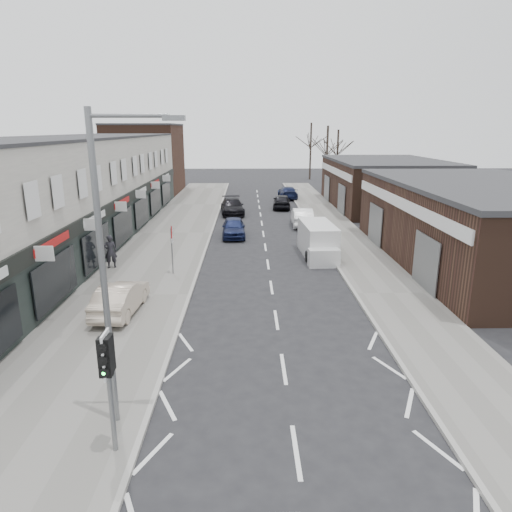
{
  "coord_description": "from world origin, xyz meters",
  "views": [
    {
      "loc": [
        -1.16,
        -11.46,
        7.64
      ],
      "look_at": [
        -0.83,
        6.54,
        2.6
      ],
      "focal_mm": 32.0,
      "sensor_mm": 36.0,
      "label": 1
    }
  ],
  "objects_px": {
    "traffic_light": "(107,365)",
    "warning_sign": "(172,236)",
    "white_van": "(318,241)",
    "parked_car_right_a": "(302,217)",
    "street_lamp": "(109,258)",
    "parked_car_left_a": "(234,227)",
    "parked_car_right_b": "(282,201)",
    "parked_car_right_c": "(288,193)",
    "sedan_on_pavement": "(120,298)",
    "pedestrian": "(110,251)",
    "parked_car_left_b": "(232,206)"
  },
  "relations": [
    {
      "from": "warning_sign",
      "to": "pedestrian",
      "type": "xyz_separation_m",
      "value": [
        -3.66,
        1.15,
        -1.15
      ]
    },
    {
      "from": "warning_sign",
      "to": "parked_car_left_b",
      "type": "bearing_deg",
      "value": 81.96
    },
    {
      "from": "parked_car_right_a",
      "to": "parked_car_right_c",
      "type": "distance_m",
      "value": 14.97
    },
    {
      "from": "warning_sign",
      "to": "parked_car_right_a",
      "type": "height_order",
      "value": "warning_sign"
    },
    {
      "from": "street_lamp",
      "to": "parked_car_left_a",
      "type": "xyz_separation_m",
      "value": [
        2.33,
        21.92,
        -3.92
      ]
    },
    {
      "from": "parked_car_right_a",
      "to": "parked_car_right_b",
      "type": "height_order",
      "value": "parked_car_right_a"
    },
    {
      "from": "street_lamp",
      "to": "parked_car_right_a",
      "type": "relative_size",
      "value": 1.81
    },
    {
      "from": "white_van",
      "to": "parked_car_left_b",
      "type": "distance_m",
      "value": 15.49
    },
    {
      "from": "sedan_on_pavement",
      "to": "parked_car_left_a",
      "type": "height_order",
      "value": "sedan_on_pavement"
    },
    {
      "from": "traffic_light",
      "to": "parked_car_right_a",
      "type": "relative_size",
      "value": 0.7
    },
    {
      "from": "traffic_light",
      "to": "parked_car_left_a",
      "type": "relative_size",
      "value": 0.76
    },
    {
      "from": "white_van",
      "to": "parked_car_left_a",
      "type": "relative_size",
      "value": 1.28
    },
    {
      "from": "parked_car_left_a",
      "to": "sedan_on_pavement",
      "type": "bearing_deg",
      "value": -108.73
    },
    {
      "from": "street_lamp",
      "to": "parked_car_right_b",
      "type": "height_order",
      "value": "street_lamp"
    },
    {
      "from": "warning_sign",
      "to": "parked_car_right_b",
      "type": "bearing_deg",
      "value": 70.88
    },
    {
      "from": "white_van",
      "to": "sedan_on_pavement",
      "type": "bearing_deg",
      "value": -139.67
    },
    {
      "from": "traffic_light",
      "to": "warning_sign",
      "type": "bearing_deg",
      "value": 93.1
    },
    {
      "from": "traffic_light",
      "to": "warning_sign",
      "type": "xyz_separation_m",
      "value": [
        -0.76,
        14.02,
        -0.21
      ]
    },
    {
      "from": "parked_car_right_a",
      "to": "pedestrian",
      "type": "bearing_deg",
      "value": 46.12
    },
    {
      "from": "sedan_on_pavement",
      "to": "parked_car_right_c",
      "type": "relative_size",
      "value": 0.85
    },
    {
      "from": "parked_car_right_b",
      "to": "sedan_on_pavement",
      "type": "bearing_deg",
      "value": 76.23
    },
    {
      "from": "pedestrian",
      "to": "parked_car_left_b",
      "type": "height_order",
      "value": "pedestrian"
    },
    {
      "from": "warning_sign",
      "to": "traffic_light",
      "type": "bearing_deg",
      "value": -86.9
    },
    {
      "from": "warning_sign",
      "to": "pedestrian",
      "type": "distance_m",
      "value": 4.0
    },
    {
      "from": "white_van",
      "to": "sedan_on_pavement",
      "type": "height_order",
      "value": "white_van"
    },
    {
      "from": "street_lamp",
      "to": "warning_sign",
      "type": "height_order",
      "value": "street_lamp"
    },
    {
      "from": "white_van",
      "to": "traffic_light",
      "type": "bearing_deg",
      "value": -116.08
    },
    {
      "from": "parked_car_left_a",
      "to": "parked_car_left_b",
      "type": "relative_size",
      "value": 0.82
    },
    {
      "from": "street_lamp",
      "to": "pedestrian",
      "type": "height_order",
      "value": "street_lamp"
    },
    {
      "from": "street_lamp",
      "to": "pedestrian",
      "type": "xyz_separation_m",
      "value": [
        -4.29,
        13.95,
        -3.57
      ]
    },
    {
      "from": "street_lamp",
      "to": "parked_car_left_b",
      "type": "bearing_deg",
      "value": 86.42
    },
    {
      "from": "parked_car_left_a",
      "to": "traffic_light",
      "type": "bearing_deg",
      "value": -97.47
    },
    {
      "from": "pedestrian",
      "to": "parked_car_right_c",
      "type": "relative_size",
      "value": 0.4
    },
    {
      "from": "parked_car_left_b",
      "to": "parked_car_right_b",
      "type": "bearing_deg",
      "value": 27.17
    },
    {
      "from": "traffic_light",
      "to": "sedan_on_pavement",
      "type": "relative_size",
      "value": 0.77
    },
    {
      "from": "sedan_on_pavement",
      "to": "parked_car_left_b",
      "type": "distance_m",
      "value": 23.9
    },
    {
      "from": "parked_car_left_a",
      "to": "parked_car_right_b",
      "type": "xyz_separation_m",
      "value": [
        4.4,
        12.11,
        0.02
      ]
    },
    {
      "from": "sedan_on_pavement",
      "to": "parked_car_left_b",
      "type": "xyz_separation_m",
      "value": [
        3.95,
        23.57,
        -0.06
      ]
    },
    {
      "from": "pedestrian",
      "to": "parked_car_right_a",
      "type": "bearing_deg",
      "value": -151.33
    },
    {
      "from": "street_lamp",
      "to": "parked_car_right_a",
      "type": "distance_m",
      "value": 27.12
    },
    {
      "from": "parked_car_right_b",
      "to": "parked_car_right_c",
      "type": "xyz_separation_m",
      "value": [
        1.15,
        6.63,
        -0.03
      ]
    },
    {
      "from": "white_van",
      "to": "parked_car_right_a",
      "type": "xyz_separation_m",
      "value": [
        0.07,
        9.06,
        -0.22
      ]
    },
    {
      "from": "parked_car_left_b",
      "to": "parked_car_left_a",
      "type": "bearing_deg",
      "value": -92.69
    },
    {
      "from": "traffic_light",
      "to": "pedestrian",
      "type": "distance_m",
      "value": 15.85
    },
    {
      "from": "traffic_light",
      "to": "warning_sign",
      "type": "relative_size",
      "value": 1.15
    },
    {
      "from": "warning_sign",
      "to": "parked_car_right_c",
      "type": "xyz_separation_m",
      "value": [
        8.51,
        27.86,
        -1.52
      ]
    },
    {
      "from": "pedestrian",
      "to": "sedan_on_pavement",
      "type": "bearing_deg",
      "value": 93.66
    },
    {
      "from": "traffic_light",
      "to": "parked_car_left_b",
      "type": "bearing_deg",
      "value": 86.78
    },
    {
      "from": "traffic_light",
      "to": "parked_car_right_c",
      "type": "bearing_deg",
      "value": 79.52
    },
    {
      "from": "parked_car_left_a",
      "to": "parked_car_right_a",
      "type": "relative_size",
      "value": 0.92
    }
  ]
}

